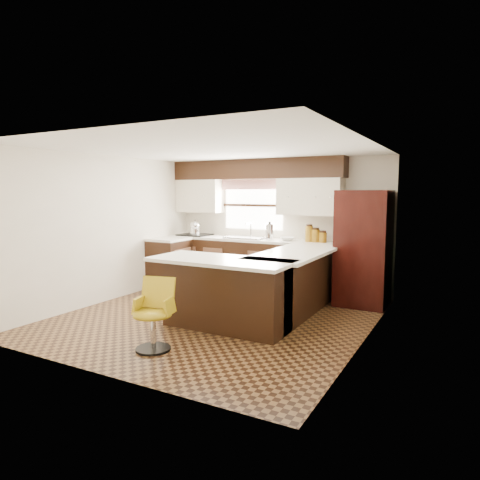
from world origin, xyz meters
The scene contains 30 objects.
floor centered at (0.00, 0.00, 0.00)m, with size 4.40×4.40×0.00m, color #49301A.
ceiling centered at (0.00, 0.00, 2.40)m, with size 4.40×4.40×0.00m, color silver.
wall_back centered at (0.00, 2.20, 1.20)m, with size 4.40×4.40×0.00m, color beige.
wall_front centered at (0.00, -2.20, 1.20)m, with size 4.40×4.40×0.00m, color beige.
wall_left centered at (-2.10, 0.00, 1.20)m, with size 4.40×4.40×0.00m, color beige.
wall_right centered at (2.10, 0.00, 1.20)m, with size 4.40×4.40×0.00m, color beige.
base_cab_back centered at (-0.45, 1.90, 0.45)m, with size 3.30×0.60×0.90m, color black.
base_cab_left centered at (-1.80, 1.25, 0.45)m, with size 0.60×0.70×0.90m, color black.
counter_back centered at (-0.45, 1.90, 0.92)m, with size 3.30×0.60×0.04m, color silver.
counter_left centered at (-1.80, 1.25, 0.92)m, with size 0.60×0.70×0.04m, color silver.
soffit centered at (-0.40, 2.03, 2.22)m, with size 3.40×0.35×0.36m, color black.
upper_cab_left centered at (-1.62, 2.03, 1.72)m, with size 0.94×0.35×0.64m, color beige.
upper_cab_right centered at (0.68, 2.03, 1.72)m, with size 1.14×0.35×0.64m, color beige.
window_pane centered at (-0.50, 2.18, 1.55)m, with size 1.20×0.02×0.90m, color white.
valance centered at (-0.50, 2.14, 1.94)m, with size 1.30×0.06×0.18m, color #D19B93.
sink centered at (-0.50, 1.88, 0.96)m, with size 0.75×0.45×0.03m, color #B2B2B7.
dishwasher centered at (0.55, 1.61, 0.43)m, with size 0.58×0.03×0.78m, color black.
cooktop centered at (-1.65, 1.88, 0.96)m, with size 0.58×0.50×0.03m, color black.
peninsula_long centered at (0.90, 0.62, 0.45)m, with size 0.60×1.95×0.90m, color black.
peninsula_return centered at (0.38, -0.35, 0.45)m, with size 1.65×0.60×0.90m, color black.
counter_pen_long centered at (0.95, 0.62, 0.92)m, with size 0.84×1.95×0.04m, color silver.
counter_pen_return centered at (0.35, -0.44, 0.92)m, with size 1.89×0.84×0.04m, color silver.
refrigerator centered at (1.69, 1.74, 0.92)m, with size 0.79×0.75×1.83m, color black.
bar_chair centered at (0.04, -1.44, 0.41)m, with size 0.44×0.44×0.82m, color #BA9C16, non-canonical shape.
kettle centered at (-1.64, 1.88, 1.11)m, with size 0.21×0.21×0.29m, color silver, non-canonical shape.
percolator centered at (-0.03, 1.90, 1.09)m, with size 0.15×0.15×0.29m, color silver.
mixing_bowl centered at (0.32, 1.90, 0.98)m, with size 0.25×0.25×0.06m, color white.
canister_large centered at (0.71, 1.92, 1.08)m, with size 0.13×0.13×0.27m, color #855D11.
canister_med centered at (0.83, 1.92, 1.05)m, with size 0.14×0.14×0.22m, color #855D11.
canister_small centered at (0.96, 1.92, 1.03)m, with size 0.13×0.13×0.17m, color #855D11.
Camera 1 is at (3.18, -5.12, 1.80)m, focal length 32.00 mm.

